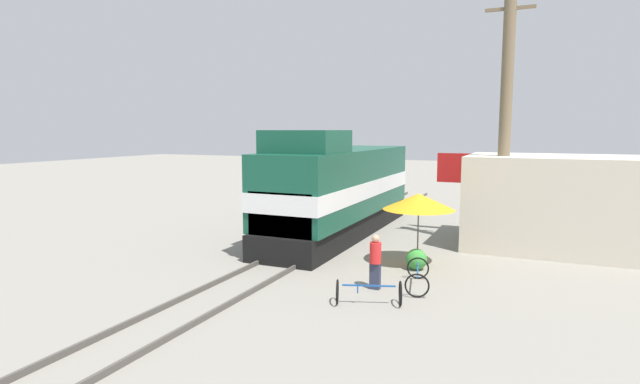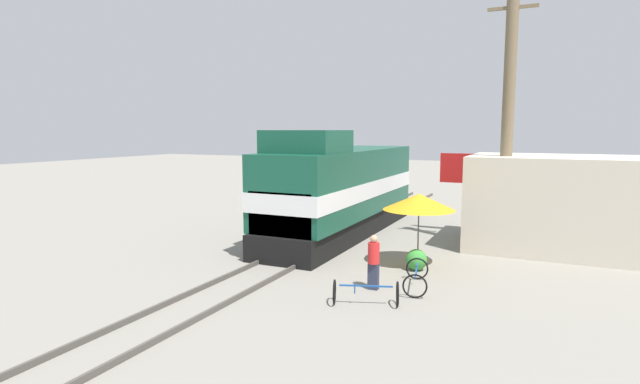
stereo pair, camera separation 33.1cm
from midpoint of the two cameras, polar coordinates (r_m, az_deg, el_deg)
The scene contains 12 objects.
ground_plane at distance 19.61m, azimuth -1.74°, elevation -6.64°, with size 120.00×120.00×0.00m, color gray.
rail_near at distance 19.91m, azimuth -3.61°, elevation -6.22°, with size 0.08×37.15×0.15m, color #4C4742.
rail_far at distance 19.31m, azimuth 0.20°, elevation -6.63°, with size 0.08×37.15×0.15m, color #4C4742.
locomotive at distance 21.97m, azimuth 1.63°, elevation 0.22°, with size 2.95×12.01×4.65m.
utility_pole at distance 20.56m, azimuth 20.00°, elevation 8.36°, with size 1.80×0.45×10.42m.
vendor_umbrella at distance 17.37m, azimuth 10.68°, elevation -1.07°, with size 2.46×2.46×2.50m.
billboard_sign at distance 23.35m, azimuth 15.71°, elevation 2.13°, with size 2.37×0.12×3.62m.
shrub_cluster at distance 17.12m, azimuth 10.41°, elevation -7.57°, with size 0.71×0.71×0.71m, color #388C38.
person_bystander at distance 14.80m, azimuth 5.70°, elevation -7.73°, with size 0.34×0.34×1.62m.
bicycle at distance 15.22m, azimuth 10.46°, elevation -9.42°, with size 1.06×1.97×0.69m.
bicycle_spare at distance 13.63m, azimuth 4.87°, elevation -11.35°, with size 1.85×1.20×0.67m.
building_block_distant at distance 21.56m, azimuth 25.31°, elevation -1.12°, with size 6.94×4.51×3.66m, color beige.
Camera 1 is at (8.08, -17.26, 4.65)m, focal length 28.00 mm.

